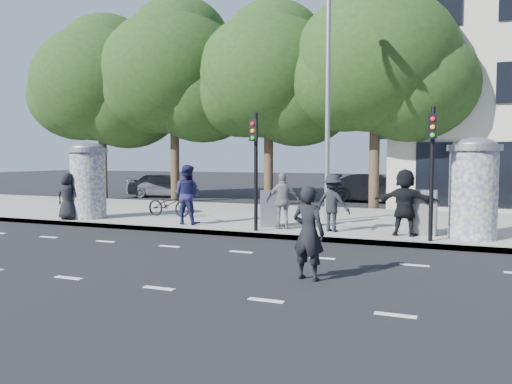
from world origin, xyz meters
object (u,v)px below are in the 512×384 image
at_px(traffic_pole_far, 432,159).
at_px(ped_f, 405,202).
at_px(ped_d, 333,203).
at_px(street_lamp, 327,80).
at_px(car_right, 374,188).
at_px(ped_e, 283,201).
at_px(cabinet_right, 425,213).
at_px(ad_column_right, 473,186).
at_px(car_left, 163,185).
at_px(bicycle, 169,204).
at_px(ped_a, 68,196).
at_px(ad_column_left, 88,179).
at_px(traffic_pole_near, 255,159).
at_px(man_road, 308,233).
at_px(ped_c, 187,195).
at_px(cabinet_left, 269,209).

bearing_deg(traffic_pole_far, ped_f, 134.44).
bearing_deg(ped_d, street_lamp, -56.84).
bearing_deg(ped_d, car_right, -72.63).
height_order(ped_e, cabinet_right, ped_e).
height_order(ad_column_right, traffic_pole_far, traffic_pole_far).
distance_m(traffic_pole_far, car_left, 18.79).
bearing_deg(car_left, ped_f, -142.18).
bearing_deg(car_right, ped_f, -157.35).
height_order(bicycle, car_right, car_right).
bearing_deg(ped_a, cabinet_right, 176.22).
relative_size(street_lamp, ped_a, 4.95).
height_order(ped_f, car_left, ped_f).
bearing_deg(ped_f, cabinet_right, -144.80).
distance_m(ad_column_left, traffic_pole_far, 11.44).
height_order(traffic_pole_near, car_right, traffic_pole_near).
relative_size(ad_column_left, man_road, 1.50).
height_order(traffic_pole_near, ped_c, traffic_pole_near).
xyz_separation_m(ad_column_left, ped_e, (7.22, -0.04, -0.55)).
xyz_separation_m(traffic_pole_far, ped_d, (-2.70, 0.76, -1.26)).
height_order(ad_column_left, cabinet_left, ad_column_left).
distance_m(street_lamp, car_right, 10.50).
relative_size(ad_column_left, cabinet_left, 2.37).
distance_m(ad_column_left, street_lamp, 8.90).
bearing_deg(bicycle, traffic_pole_far, -99.61).
bearing_deg(ped_a, man_road, 146.79).
distance_m(bicycle, car_right, 11.88).
distance_m(traffic_pole_far, cabinet_left, 5.08).
height_order(ped_d, cabinet_right, ped_d).
relative_size(bicycle, car_right, 0.35).
xyz_separation_m(ped_d, man_road, (0.75, -5.17, -0.09)).
xyz_separation_m(ad_column_right, ped_f, (-1.70, -0.19, -0.48)).
bearing_deg(ped_e, cabinet_left, -54.30).
bearing_deg(ped_f, traffic_pole_near, 12.48).
bearing_deg(ped_f, bicycle, -6.99).
xyz_separation_m(ped_e, car_right, (0.92, 11.85, -0.27)).
bearing_deg(cabinet_left, ped_c, 166.58).
xyz_separation_m(street_lamp, ped_e, (-0.78, -2.17, -3.81)).
xyz_separation_m(man_road, bicycle, (-7.05, 6.53, -0.27)).
relative_size(bicycle, cabinet_left, 1.56).
relative_size(street_lamp, cabinet_left, 7.15).
bearing_deg(car_left, ped_d, -146.26).
height_order(ped_d, car_left, ped_d).
relative_size(ped_a, bicycle, 0.93).
distance_m(ad_column_left, cabinet_right, 11.24).
distance_m(ped_a, ped_c, 4.39).
bearing_deg(traffic_pole_far, ad_column_right, 42.21).
bearing_deg(street_lamp, ped_f, -38.23).
bearing_deg(ad_column_left, ped_f, 0.04).
bearing_deg(street_lamp, bicycle, -172.63).
relative_size(ad_column_right, cabinet_left, 2.37).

